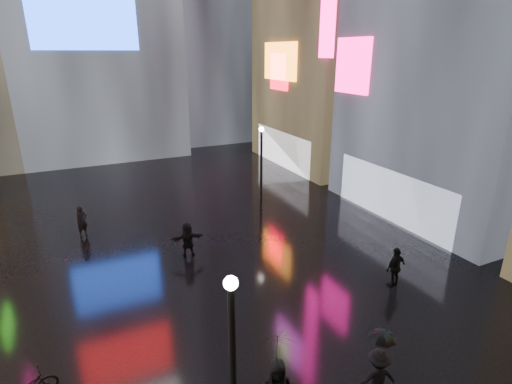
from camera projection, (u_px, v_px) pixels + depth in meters
ground at (193, 234)px, 21.71m from camera, size 140.00×140.00×0.00m
lamp_near at (233, 367)px, 8.64m from camera, size 0.30×0.30×5.20m
lamp_far at (261, 164)px, 24.32m from camera, size 0.30×0.30×5.20m
pedestrian_2 at (377, 377)px, 11.04m from camera, size 1.27×0.93×1.77m
pedestrian_3 at (396, 267)px, 16.66m from camera, size 1.08×0.54×1.78m
pedestrian_5 at (188, 240)px, 19.16m from camera, size 1.63×0.67×1.71m
pedestrian_6 at (82, 222)px, 21.25m from camera, size 0.73×0.65×1.68m
umbrella_1 at (382, 341)px, 10.64m from camera, size 0.79×0.79×0.67m
umbrella_2 at (277, 349)px, 10.05m from camera, size 1.09×1.10×0.82m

